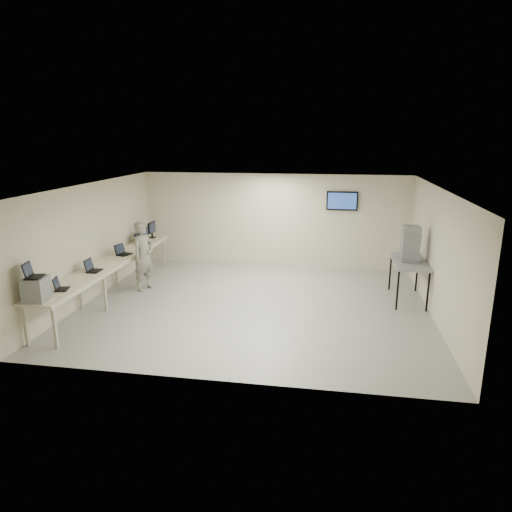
% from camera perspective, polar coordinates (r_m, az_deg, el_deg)
% --- Properties ---
extents(room, '(8.01, 7.01, 2.81)m').
position_cam_1_polar(room, '(10.48, 0.05, 1.17)').
color(room, '#9F9F9F').
rests_on(room, ground).
extents(workbench, '(0.76, 6.00, 0.90)m').
position_cam_1_polar(workbench, '(11.71, -17.76, -1.04)').
color(workbench, beige).
rests_on(workbench, ground).
extents(equipment_box, '(0.43, 0.48, 0.45)m').
position_cam_1_polar(equipment_box, '(9.41, -25.77, -3.74)').
color(equipment_box, gray).
rests_on(equipment_box, workbench).
extents(laptop_on_box, '(0.36, 0.40, 0.28)m').
position_cam_1_polar(laptop_on_box, '(9.36, -26.25, -1.99)').
color(laptop_on_box, black).
rests_on(laptop_on_box, equipment_box).
extents(laptop_0, '(0.34, 0.37, 0.25)m').
position_cam_1_polar(laptop_0, '(9.94, -23.35, -3.53)').
color(laptop_0, black).
rests_on(laptop_0, workbench).
extents(laptop_1, '(0.31, 0.37, 0.28)m').
position_cam_1_polar(laptop_1, '(10.99, -19.82, -1.45)').
color(laptop_1, black).
rests_on(laptop_1, workbench).
extents(laptop_2, '(0.38, 0.42, 0.28)m').
position_cam_1_polar(laptop_2, '(12.27, -16.37, 0.48)').
color(laptop_2, black).
rests_on(laptop_2, workbench).
extents(laptop_3, '(0.34, 0.40, 0.30)m').
position_cam_1_polar(laptop_3, '(13.44, -14.19, 1.87)').
color(laptop_3, black).
rests_on(laptop_3, workbench).
extents(monitor_near, '(0.18, 0.41, 0.40)m').
position_cam_1_polar(monitor_near, '(13.58, -13.74, 2.74)').
color(monitor_near, black).
rests_on(monitor_near, workbench).
extents(monitor_far, '(0.22, 0.49, 0.48)m').
position_cam_1_polar(monitor_far, '(14.06, -12.90, 3.39)').
color(monitor_far, black).
rests_on(monitor_far, workbench).
extents(soldier, '(0.63, 0.76, 1.79)m').
position_cam_1_polar(soldier, '(12.03, -13.87, -0.02)').
color(soldier, '#5E6151').
rests_on(soldier, ground).
extents(side_table, '(0.76, 1.64, 0.98)m').
position_cam_1_polar(side_table, '(11.51, 18.62, -0.94)').
color(side_table, gray).
rests_on(side_table, ground).
extents(storage_bins, '(0.40, 0.45, 0.85)m').
position_cam_1_polar(storage_bins, '(11.39, 18.73, 1.46)').
color(storage_bins, gray).
rests_on(storage_bins, side_table).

